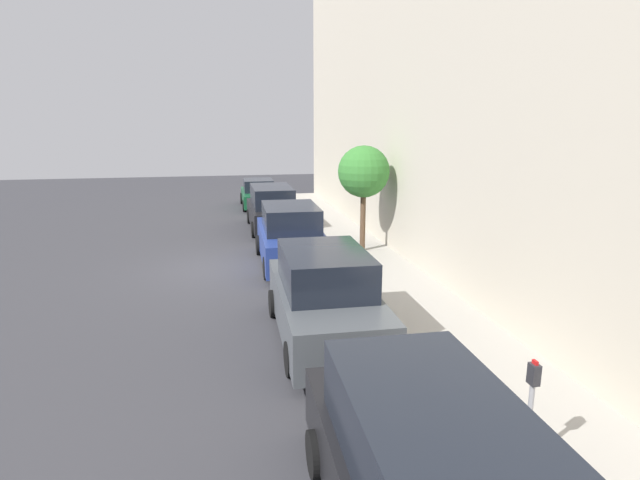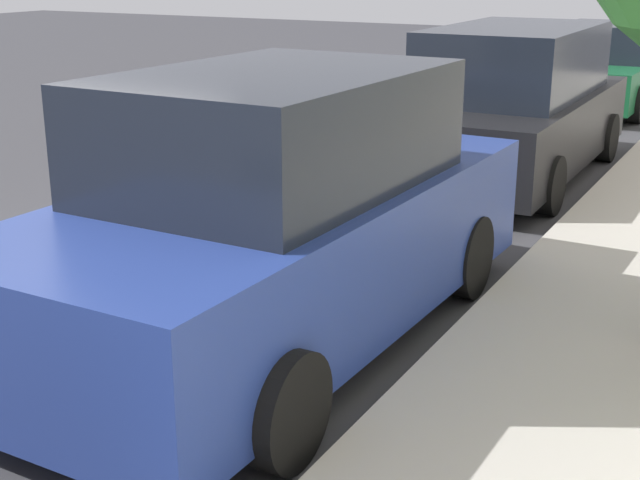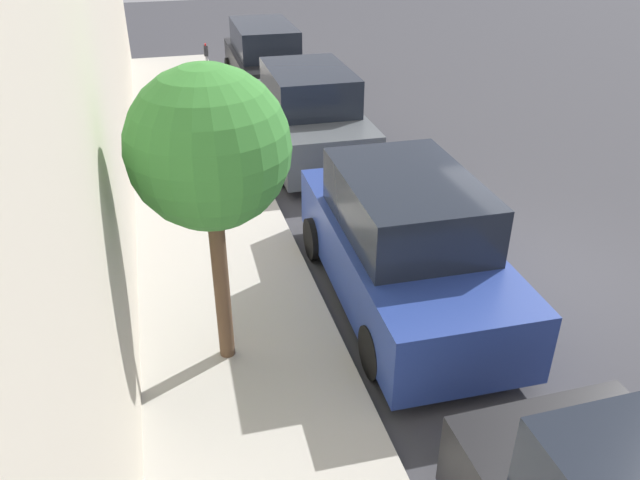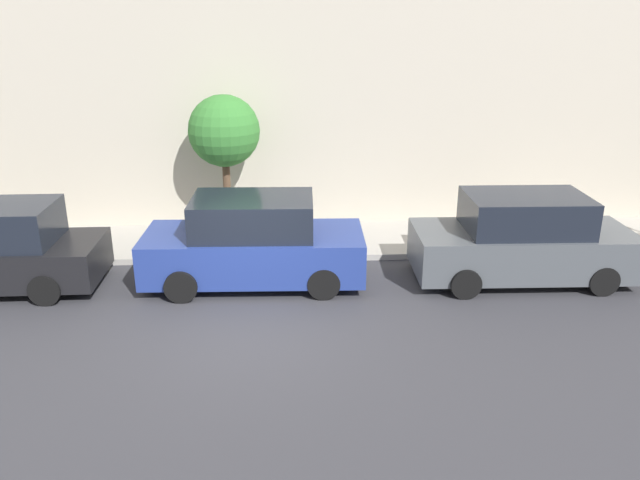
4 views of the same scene
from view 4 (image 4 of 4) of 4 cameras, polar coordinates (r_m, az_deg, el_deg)
ground_plane at (r=12.05m, az=-6.31°, el=-8.32°), size 60.00×60.00×0.00m
sidewalk at (r=16.41m, az=-5.45°, el=-0.13°), size 2.60×32.00×0.15m
parked_suv_second at (r=14.61m, az=18.00°, el=-0.05°), size 2.08×4.84×1.98m
parked_suv_third at (r=13.79m, az=-6.07°, el=-0.32°), size 2.09×4.85×1.98m
street_tree at (r=15.93m, az=-8.76°, el=9.76°), size 1.79×1.79×3.70m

